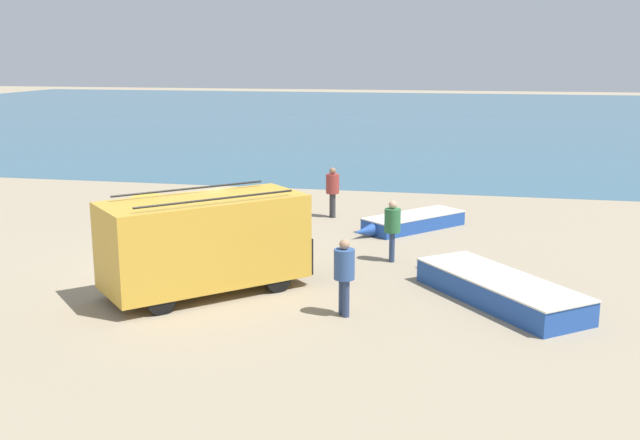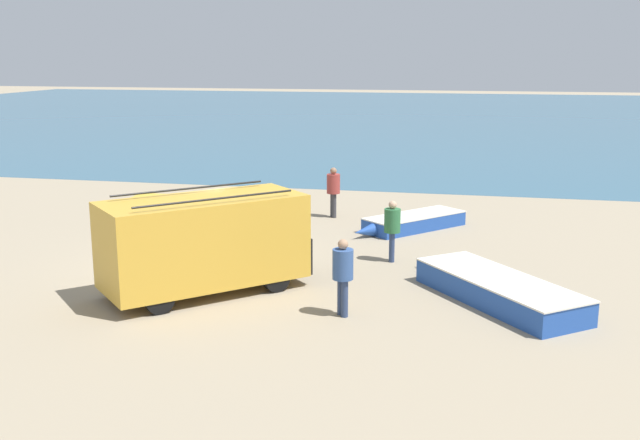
{
  "view_description": "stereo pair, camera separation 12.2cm",
  "coord_description": "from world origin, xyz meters",
  "px_view_note": "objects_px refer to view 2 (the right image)",
  "views": [
    {
      "loc": [
        7.62,
        -19.07,
        5.77
      ],
      "look_at": [
        3.23,
        1.75,
        1.0
      ],
      "focal_mm": 42.0,
      "sensor_mm": 36.0,
      "label": 1
    },
    {
      "loc": [
        7.74,
        -19.04,
        5.77
      ],
      "look_at": [
        3.23,
        1.75,
        1.0
      ],
      "focal_mm": 42.0,
      "sensor_mm": 36.0,
      "label": 2
    }
  ],
  "objects_px": {
    "fishing_rowboat_0": "(494,288)",
    "fisherman_2": "(333,188)",
    "fisherman_0": "(343,270)",
    "fisherman_1": "(392,225)",
    "parked_van": "(205,241)",
    "fishing_rowboat_1": "(412,222)",
    "fishing_rowboat_2": "(199,208)"
  },
  "relations": [
    {
      "from": "parked_van",
      "to": "fisherman_1",
      "type": "bearing_deg",
      "value": -2.07
    },
    {
      "from": "fishing_rowboat_0",
      "to": "fisherman_2",
      "type": "distance_m",
      "value": 9.95
    },
    {
      "from": "fisherman_1",
      "to": "fisherman_2",
      "type": "height_order",
      "value": "fisherman_2"
    },
    {
      "from": "fishing_rowboat_0",
      "to": "fishing_rowboat_2",
      "type": "relative_size",
      "value": 0.92
    },
    {
      "from": "fishing_rowboat_2",
      "to": "fisherman_1",
      "type": "distance_m",
      "value": 8.66
    },
    {
      "from": "fisherman_2",
      "to": "fisherman_0",
      "type": "bearing_deg",
      "value": 73.81
    },
    {
      "from": "parked_van",
      "to": "fishing_rowboat_1",
      "type": "distance_m",
      "value": 8.96
    },
    {
      "from": "fishing_rowboat_2",
      "to": "fisherman_2",
      "type": "xyz_separation_m",
      "value": [
        4.72,
        1.01,
        0.73
      ]
    },
    {
      "from": "fisherman_0",
      "to": "fisherman_2",
      "type": "xyz_separation_m",
      "value": [
        -2.21,
        10.05,
        0.02
      ]
    },
    {
      "from": "fishing_rowboat_0",
      "to": "fishing_rowboat_2",
      "type": "distance_m",
      "value": 12.54
    },
    {
      "from": "fishing_rowboat_0",
      "to": "fisherman_1",
      "type": "height_order",
      "value": "fisherman_1"
    },
    {
      "from": "fishing_rowboat_0",
      "to": "fisherman_0",
      "type": "distance_m",
      "value": 3.87
    },
    {
      "from": "fishing_rowboat_2",
      "to": "fisherman_2",
      "type": "height_order",
      "value": "fisherman_2"
    },
    {
      "from": "parked_van",
      "to": "fishing_rowboat_1",
      "type": "bearing_deg",
      "value": 16.74
    },
    {
      "from": "fisherman_1",
      "to": "fishing_rowboat_0",
      "type": "bearing_deg",
      "value": -52.54
    },
    {
      "from": "fishing_rowboat_0",
      "to": "fishing_rowboat_1",
      "type": "bearing_deg",
      "value": -18.32
    },
    {
      "from": "fishing_rowboat_0",
      "to": "fisherman_0",
      "type": "height_order",
      "value": "fisherman_0"
    },
    {
      "from": "fishing_rowboat_0",
      "to": "parked_van",
      "type": "bearing_deg",
      "value": 58.13
    },
    {
      "from": "fisherman_1",
      "to": "fisherman_2",
      "type": "xyz_separation_m",
      "value": [
        -2.75,
        5.34,
        0.03
      ]
    },
    {
      "from": "fishing_rowboat_1",
      "to": "fisherman_2",
      "type": "height_order",
      "value": "fisherman_2"
    },
    {
      "from": "fishing_rowboat_0",
      "to": "fisherman_2",
      "type": "height_order",
      "value": "fisherman_2"
    },
    {
      "from": "fishing_rowboat_1",
      "to": "fisherman_1",
      "type": "height_order",
      "value": "fisherman_1"
    },
    {
      "from": "fishing_rowboat_0",
      "to": "fisherman_1",
      "type": "distance_m",
      "value": 4.08
    },
    {
      "from": "parked_van",
      "to": "fisherman_2",
      "type": "distance_m",
      "value": 9.2
    },
    {
      "from": "fishing_rowboat_0",
      "to": "fisherman_2",
      "type": "xyz_separation_m",
      "value": [
        -5.54,
        8.22,
        0.77
      ]
    },
    {
      "from": "fisherman_1",
      "to": "fishing_rowboat_1",
      "type": "bearing_deg",
      "value": 80.78
    },
    {
      "from": "parked_van",
      "to": "fisherman_0",
      "type": "height_order",
      "value": "parked_van"
    },
    {
      "from": "fisherman_0",
      "to": "fisherman_1",
      "type": "xyz_separation_m",
      "value": [
        0.53,
        4.71,
        -0.02
      ]
    },
    {
      "from": "fishing_rowboat_1",
      "to": "fishing_rowboat_2",
      "type": "distance_m",
      "value": 7.65
    },
    {
      "from": "fishing_rowboat_1",
      "to": "fisherman_2",
      "type": "relative_size",
      "value": 2.16
    },
    {
      "from": "fishing_rowboat_2",
      "to": "fisherman_2",
      "type": "bearing_deg",
      "value": 9.93
    },
    {
      "from": "fishing_rowboat_0",
      "to": "fishing_rowboat_2",
      "type": "height_order",
      "value": "fishing_rowboat_2"
    }
  ]
}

